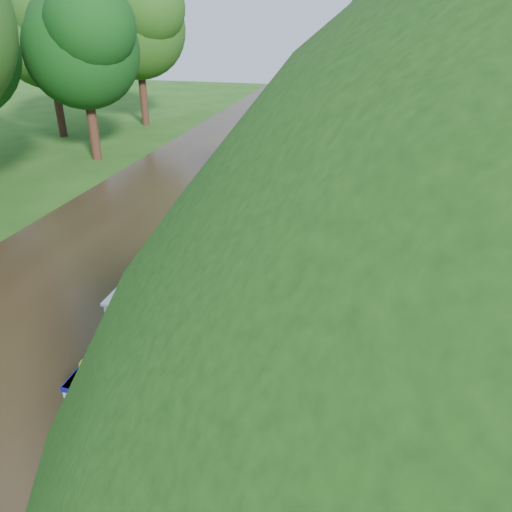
# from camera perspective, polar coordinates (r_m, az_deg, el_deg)

# --- Properties ---
(ground) EXTENTS (100.00, 100.00, 0.00)m
(ground) POSITION_cam_1_polar(r_m,az_deg,el_deg) (14.82, 1.27, -6.30)
(ground) COLOR #1E4C13
(ground) RESTS_ON ground
(canal_water) EXTENTS (10.00, 100.00, 0.02)m
(canal_water) POSITION_cam_1_polar(r_m,az_deg,el_deg) (16.95, -18.98, -3.35)
(canal_water) COLOR black
(canal_water) RESTS_ON ground
(towpath) EXTENTS (2.20, 100.00, 0.03)m
(towpath) POSITION_cam_1_polar(r_m,az_deg,el_deg) (14.65, 5.89, -6.82)
(towpath) COLOR brown
(towpath) RESTS_ON ground
(plant_boat) EXTENTS (2.29, 13.52, 2.27)m
(plant_boat) POSITION_cam_1_polar(r_m,az_deg,el_deg) (14.96, -7.15, -2.41)
(plant_boat) COLOR silver
(plant_boat) RESTS_ON canal_water
(tree_near_overhang) EXTENTS (5.52, 5.28, 8.99)m
(tree_near_overhang) POSITION_cam_1_polar(r_m,az_deg,el_deg) (15.39, 19.08, 19.81)
(tree_near_overhang) COLOR #311910
(tree_near_overhang) RESTS_ON ground
(tree_near_mid) EXTENTS (6.90, 6.60, 9.40)m
(tree_near_mid) POSITION_cam_1_polar(r_m,az_deg,el_deg) (27.40, 18.92, 21.75)
(tree_near_mid) COLOR #311910
(tree_near_mid) RESTS_ON ground
(tree_near_far) EXTENTS (7.59, 7.26, 10.30)m
(tree_near_far) POSITION_cam_1_polar(r_m,az_deg,el_deg) (38.34, 17.20, 23.81)
(tree_near_far) COLOR #311910
(tree_near_far) RESTS_ON ground
(tree_far_c) EXTENTS (7.13, 6.82, 9.59)m
(tree_far_c) POSITION_cam_1_polar(r_m,az_deg,el_deg) (30.90, -19.34, 22.22)
(tree_far_c) COLOR #311910
(tree_far_c) RESTS_ON ground
(tree_far_d) EXTENTS (8.05, 7.70, 10.85)m
(tree_far_d) POSITION_cam_1_polar(r_m,az_deg,el_deg) (40.38, -13.50, 24.78)
(tree_far_d) COLOR #311910
(tree_far_d) RESTS_ON ground
(tree_far_h) EXTENTS (7.82, 7.48, 10.49)m
(tree_far_h) POSITION_cam_1_polar(r_m,az_deg,el_deg) (38.08, -22.91, 23.13)
(tree_far_h) COLOR #311910
(tree_far_h) RESTS_ON ground
(second_boat) EXTENTS (3.45, 7.47, 1.38)m
(second_boat) POSITION_cam_1_polar(r_m,az_deg,el_deg) (34.14, 4.40, 13.61)
(second_boat) COLOR black
(second_boat) RESTS_ON canal_water
(sandwich_board) EXTENTS (0.65, 0.56, 1.00)m
(sandwich_board) POSITION_cam_1_polar(r_m,az_deg,el_deg) (12.21, 2.83, -11.64)
(sandwich_board) COLOR #B10C0E
(sandwich_board) RESTS_ON towpath
(pedestrian_pink) EXTENTS (0.55, 0.37, 1.50)m
(pedestrian_pink) POSITION_cam_1_polar(r_m,az_deg,el_deg) (35.82, 11.27, 14.16)
(pedestrian_pink) COLOR pink
(pedestrian_pink) RESTS_ON towpath
(pedestrian_dark) EXTENTS (0.86, 0.72, 1.56)m
(pedestrian_dark) POSITION_cam_1_polar(r_m,az_deg,el_deg) (36.88, 12.49, 14.44)
(pedestrian_dark) COLOR black
(pedestrian_dark) RESTS_ON towpath
(verge_plant) EXTENTS (0.41, 0.37, 0.39)m
(verge_plant) POSITION_cam_1_polar(r_m,az_deg,el_deg) (16.11, 2.73, -2.66)
(verge_plant) COLOR #237021
(verge_plant) RESTS_ON ground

